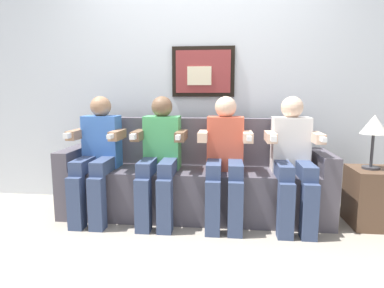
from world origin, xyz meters
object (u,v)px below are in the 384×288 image
at_px(person_left_center, 160,154).
at_px(person_rightmost, 293,156).
at_px(person_leftmost, 98,153).
at_px(side_table_right, 374,197).
at_px(person_right_center, 225,155).
at_px(table_lamp, 374,127).
at_px(couch, 194,182).

distance_m(person_left_center, person_rightmost, 1.14).
height_order(person_leftmost, side_table_right, person_leftmost).
xyz_separation_m(person_right_center, table_lamp, (1.23, 0.06, 0.25)).
bearing_deg(person_leftmost, couch, 11.13).
height_order(person_right_center, table_lamp, person_right_center).
xyz_separation_m(person_right_center, person_rightmost, (0.57, -0.00, 0.00)).
xyz_separation_m(person_left_center, person_rightmost, (1.14, 0.00, 0.00)).
relative_size(couch, side_table_right, 4.87).
distance_m(person_rightmost, table_lamp, 0.71).
relative_size(person_left_center, side_table_right, 2.22).
distance_m(couch, person_rightmost, 0.92).
xyz_separation_m(person_rightmost, side_table_right, (0.71, 0.06, -0.36)).
height_order(side_table_right, table_lamp, table_lamp).
distance_m(person_leftmost, person_rightmost, 1.72).
bearing_deg(side_table_right, couch, 176.08).
relative_size(couch, person_rightmost, 2.19).
relative_size(person_left_center, person_rightmost, 1.00).
distance_m(person_left_center, person_right_center, 0.57).
relative_size(person_right_center, table_lamp, 2.41).
distance_m(couch, table_lamp, 1.62).
relative_size(person_leftmost, person_rightmost, 1.00).
bearing_deg(table_lamp, person_left_center, -178.10).
relative_size(couch, person_left_center, 2.19).
relative_size(person_leftmost, side_table_right, 2.22).
height_order(couch, side_table_right, couch).
bearing_deg(person_right_center, table_lamp, 2.76).
xyz_separation_m(couch, side_table_right, (1.57, -0.11, -0.06)).
xyz_separation_m(person_rightmost, table_lamp, (0.66, 0.06, 0.25)).
bearing_deg(couch, person_right_center, -30.45).
bearing_deg(person_right_center, person_rightmost, -0.05).
height_order(couch, person_left_center, person_left_center).
distance_m(person_leftmost, person_left_center, 0.57).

